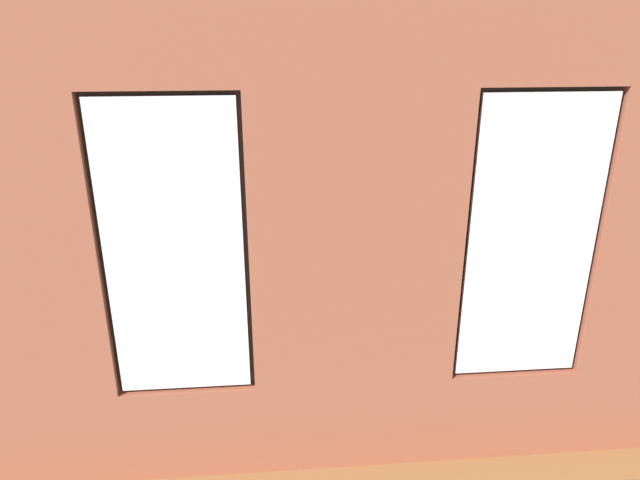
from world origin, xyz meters
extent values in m
cube|color=brown|center=(0.00, 0.00, -0.05)|extent=(6.63, 5.61, 0.10)
cube|color=#9E5138|center=(0.00, 2.43, 1.77)|extent=(1.37, 0.16, 3.55)
cube|color=#9E5138|center=(-1.14, 2.43, 0.35)|extent=(0.91, 0.16, 0.71)
cube|color=#9E5138|center=(-1.14, 2.43, 3.12)|extent=(0.91, 0.16, 0.86)
cube|color=white|center=(-1.14, 2.47, 1.70)|extent=(0.85, 0.03, 1.92)
cube|color=#38281E|center=(-1.14, 2.41, 1.70)|extent=(0.91, 0.04, 1.98)
cube|color=#9E5138|center=(1.14, 2.43, 0.35)|extent=(0.91, 0.16, 0.71)
cube|color=#9E5138|center=(1.14, 2.43, 3.12)|extent=(0.91, 0.16, 0.86)
cube|color=white|center=(1.14, 2.47, 1.70)|extent=(0.85, 0.03, 1.92)
cube|color=#38281E|center=(1.14, 2.41, 1.70)|extent=(0.91, 0.04, 1.98)
cube|color=tan|center=(0.00, 2.33, 0.68)|extent=(3.38, 0.24, 0.06)
cube|color=black|center=(0.00, 2.34, 1.93)|extent=(0.42, 0.03, 0.57)
cube|color=#A33875|center=(0.00, 2.32, 1.93)|extent=(0.36, 0.01, 0.51)
cube|color=white|center=(2.97, 0.20, 1.77)|extent=(0.10, 4.61, 3.55)
cube|color=black|center=(0.68, 1.73, 0.21)|extent=(1.94, 0.85, 0.42)
cube|color=black|center=(0.68, 2.05, 0.61)|extent=(1.94, 0.24, 0.38)
cube|color=black|center=(-0.18, 1.73, 0.52)|extent=(0.22, 0.85, 0.24)
cube|color=black|center=(1.54, 1.73, 0.52)|extent=(0.22, 0.85, 0.24)
cube|color=#232326|center=(0.31, 1.69, 0.48)|extent=(0.69, 0.65, 0.12)
cube|color=#232326|center=(1.06, 1.69, 0.48)|extent=(0.69, 0.65, 0.12)
cube|color=black|center=(-2.27, 0.12, 0.21)|extent=(0.86, 2.01, 0.42)
cube|color=black|center=(-2.59, 0.12, 0.61)|extent=(0.25, 2.01, 0.38)
cube|color=black|center=(-2.26, -0.77, 0.52)|extent=(0.85, 0.22, 0.24)
cube|color=black|center=(-2.27, 1.01, 0.52)|extent=(0.85, 0.22, 0.24)
cube|color=#232326|center=(-2.22, -0.27, 0.48)|extent=(0.65, 0.72, 0.12)
cube|color=#232326|center=(-2.23, 0.51, 0.48)|extent=(0.65, 0.72, 0.12)
cube|color=tan|center=(0.18, -0.04, 0.44)|extent=(1.56, 0.83, 0.04)
cube|color=tan|center=(-0.54, -0.39, 0.21)|extent=(0.07, 0.07, 0.42)
cube|color=tan|center=(0.91, -0.39, 0.21)|extent=(0.07, 0.07, 0.42)
cube|color=tan|center=(-0.54, 0.31, 0.21)|extent=(0.07, 0.07, 0.42)
cube|color=tan|center=(0.91, 0.31, 0.21)|extent=(0.07, 0.07, 0.42)
cylinder|color=silver|center=(-0.25, -0.19, 0.50)|extent=(0.08, 0.08, 0.09)
cylinder|color=#B7333D|center=(0.65, 0.08, 0.52)|extent=(0.08, 0.08, 0.12)
cylinder|color=brown|center=(0.38, -0.14, 0.50)|extent=(0.10, 0.10, 0.07)
sphere|color=#337F38|center=(0.38, -0.14, 0.59)|extent=(0.12, 0.12, 0.12)
cube|color=#B2B2B7|center=(0.18, -0.04, 0.47)|extent=(0.18, 0.10, 0.02)
cube|color=black|center=(0.07, 0.08, 0.47)|extent=(0.17, 0.14, 0.02)
cube|color=black|center=(2.67, 0.37, 0.23)|extent=(0.97, 0.42, 0.45)
cube|color=black|center=(2.67, 0.37, 0.48)|extent=(0.43, 0.20, 0.05)
cube|color=black|center=(2.67, 0.37, 0.53)|extent=(0.06, 0.04, 0.06)
cube|color=black|center=(2.67, 0.37, 0.84)|extent=(0.98, 0.04, 0.56)
cube|color=black|center=(2.67, 0.35, 0.84)|extent=(0.93, 0.01, 0.51)
cylinder|color=olive|center=(1.19, -1.49, 0.14)|extent=(0.52, 0.52, 0.28)
ellipsoid|color=silver|center=(1.19, -1.49, 0.48)|extent=(1.15, 1.15, 0.46)
ellipsoid|color=navy|center=(1.28, -1.49, 0.60)|extent=(0.44, 0.44, 0.18)
cylinder|color=#47423D|center=(-0.74, 1.73, 0.18)|extent=(0.32, 0.32, 0.35)
cylinder|color=brown|center=(-0.74, 1.73, 0.42)|extent=(0.05, 0.05, 0.14)
ellipsoid|color=#286B2D|center=(-0.74, 1.73, 0.66)|extent=(0.51, 0.51, 0.35)
cylinder|color=gray|center=(2.37, -1.76, 0.15)|extent=(0.31, 0.31, 0.29)
cylinder|color=brown|center=(2.37, -1.76, 0.57)|extent=(0.06, 0.06, 0.55)
cone|color=#286B2D|center=(2.53, -1.74, 1.03)|extent=(0.42, 0.15, 0.44)
cone|color=#286B2D|center=(2.41, -1.62, 1.05)|extent=(0.22, 0.39, 0.46)
cone|color=#286B2D|center=(2.21, -1.66, 1.00)|extent=(0.43, 0.33, 0.40)
cone|color=#286B2D|center=(2.26, -1.85, 1.05)|extent=(0.35, 0.32, 0.46)
cone|color=#286B2D|center=(2.46, -1.93, 1.00)|extent=(0.30, 0.45, 0.39)
cylinder|color=beige|center=(2.12, 1.30, 0.20)|extent=(0.39, 0.39, 0.39)
cylinder|color=brown|center=(2.12, 1.30, 0.59)|extent=(0.07, 0.07, 0.40)
cone|color=#337F38|center=(2.38, 1.29, 1.06)|extent=(0.65, 0.20, 0.66)
cone|color=#337F38|center=(2.20, 1.50, 1.10)|extent=(0.38, 0.59, 0.72)
cone|color=#337F38|center=(1.93, 1.53, 1.02)|extent=(0.58, 0.64, 0.61)
cone|color=#337F38|center=(1.83, 1.28, 1.03)|extent=(0.70, 0.24, 0.62)
cone|color=#337F38|center=(1.97, 1.13, 1.09)|extent=(0.51, 0.57, 0.70)
cone|color=#337F38|center=(2.19, 1.12, 1.11)|extent=(0.37, 0.57, 0.73)
cylinder|color=#9E5638|center=(-2.47, 1.88, 0.17)|extent=(0.35, 0.35, 0.33)
cylinder|color=brown|center=(-2.47, 1.88, 0.41)|extent=(0.05, 0.05, 0.14)
ellipsoid|color=#286B2D|center=(-2.47, 1.88, 0.74)|extent=(0.75, 0.75, 0.53)
cylinder|color=#47423D|center=(-0.51, -1.04, 0.07)|extent=(0.13, 0.13, 0.15)
cylinder|color=brown|center=(-0.51, -1.04, 0.20)|extent=(0.02, 0.02, 0.09)
ellipsoid|color=#337F38|center=(-0.51, -1.04, 0.31)|extent=(0.20, 0.20, 0.14)
camera|label=1|loc=(0.53, 5.77, 3.04)|focal=32.00mm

